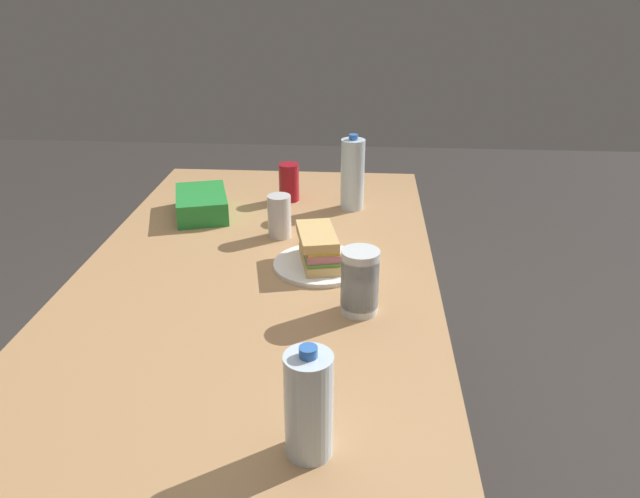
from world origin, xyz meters
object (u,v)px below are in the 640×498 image
at_px(paper_plate, 320,265).
at_px(soda_can_red, 289,182).
at_px(dining_table, 253,316).
at_px(chip_bag, 202,204).
at_px(plastic_cup_stack, 360,282).
at_px(water_bottle_spare, 353,174).
at_px(soda_can_silver, 279,216).
at_px(sandwich, 319,247).
at_px(water_bottle_tall, 309,405).

xyz_separation_m(paper_plate, soda_can_red, (0.48, 0.14, 0.05)).
height_order(dining_table, chip_bag, chip_bag).
relative_size(plastic_cup_stack, water_bottle_spare, 0.63).
bearing_deg(soda_can_silver, water_bottle_spare, -39.85).
bearing_deg(dining_table, water_bottle_spare, -23.35).
relative_size(soda_can_red, soda_can_silver, 1.00).
xyz_separation_m(sandwich, water_bottle_tall, (-0.66, -0.03, 0.04)).
bearing_deg(chip_bag, water_bottle_tall, 6.83).
height_order(plastic_cup_stack, soda_can_silver, plastic_cup_stack).
bearing_deg(sandwich, water_bottle_spare, -9.89).
height_order(paper_plate, water_bottle_tall, water_bottle_tall).
height_order(sandwich, soda_can_red, soda_can_red).
distance_m(water_bottle_tall, plastic_cup_stack, 0.44).
bearing_deg(soda_can_silver, chip_bag, 60.60).
bearing_deg(dining_table, paper_plate, -55.68).
bearing_deg(plastic_cup_stack, soda_can_silver, 29.99).
height_order(soda_can_red, soda_can_silver, same).
bearing_deg(paper_plate, chip_bag, 49.47).
distance_m(paper_plate, plastic_cup_stack, 0.25).
relative_size(paper_plate, water_bottle_spare, 1.01).
distance_m(dining_table, water_bottle_spare, 0.61).
relative_size(sandwich, plastic_cup_stack, 1.31).
xyz_separation_m(dining_table, water_bottle_spare, (0.53, -0.23, 0.20)).
height_order(dining_table, soda_can_silver, soda_can_silver).
relative_size(dining_table, paper_plate, 7.47).
bearing_deg(sandwich, dining_table, 125.56).
bearing_deg(water_bottle_spare, plastic_cup_stack, -177.13).
xyz_separation_m(water_bottle_tall, water_bottle_spare, (1.08, -0.04, 0.02)).
bearing_deg(dining_table, soda_can_red, -2.27).
distance_m(soda_can_red, water_bottle_spare, 0.22).
xyz_separation_m(soda_can_red, soda_can_silver, (-0.29, -0.01, 0.00)).
bearing_deg(soda_can_silver, water_bottle_tall, -169.30).
distance_m(plastic_cup_stack, soda_can_silver, 0.46).
xyz_separation_m(plastic_cup_stack, soda_can_silver, (0.40, 0.23, -0.01)).
height_order(paper_plate, soda_can_silver, soda_can_silver).
height_order(sandwich, chip_bag, sandwich).
distance_m(dining_table, paper_plate, 0.21).
distance_m(soda_can_red, soda_can_silver, 0.29).
xyz_separation_m(water_bottle_tall, plastic_cup_stack, (0.44, -0.07, -0.02)).
relative_size(paper_plate, chip_bag, 1.04).
distance_m(dining_table, soda_can_red, 0.61).
distance_m(paper_plate, water_bottle_spare, 0.44).
relative_size(chip_bag, water_bottle_spare, 0.97).
relative_size(dining_table, water_bottle_spare, 7.54).
relative_size(dining_table, soda_can_red, 14.67).
distance_m(sandwich, water_bottle_tall, 0.66).
distance_m(dining_table, soda_can_silver, 0.33).
height_order(chip_bag, soda_can_silver, soda_can_silver).
bearing_deg(paper_plate, plastic_cup_stack, -154.35).
bearing_deg(paper_plate, soda_can_silver, 34.56).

